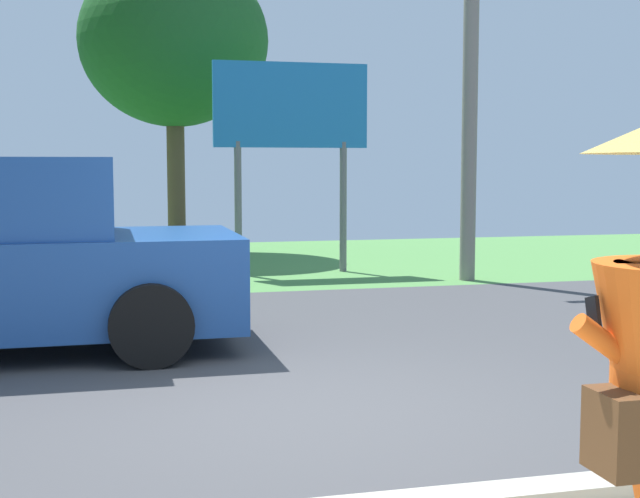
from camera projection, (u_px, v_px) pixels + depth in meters
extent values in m
cube|color=#424244|center=(269.00, 358.00, 8.34)|extent=(40.00, 8.00, 0.10)
cube|color=#4F8A44|center=(189.00, 266.00, 16.06)|extent=(40.00, 8.00, 0.10)
cylinder|color=#E55B19|center=(607.00, 344.00, 3.14)|extent=(0.29, 0.08, 0.24)
cube|color=black|center=(594.00, 317.00, 3.15)|extent=(0.02, 0.11, 0.16)
cube|color=brown|center=(613.00, 433.00, 3.10)|extent=(0.12, 0.24, 0.30)
cube|color=#1E478C|center=(17.00, 205.00, 8.32)|extent=(1.80, 1.84, 0.90)
cube|color=#2D3842|center=(108.00, 204.00, 8.53)|extent=(0.10, 1.70, 0.77)
cylinder|color=black|center=(142.00, 293.00, 9.68)|extent=(0.76, 0.28, 0.76)
cylinder|color=black|center=(151.00, 325.00, 7.75)|extent=(0.76, 0.28, 0.76)
cylinder|color=gray|center=(470.00, 85.00, 13.38)|extent=(0.24, 0.24, 6.08)
cylinder|color=slate|center=(238.00, 208.00, 14.26)|extent=(0.12, 0.12, 2.20)
cylinder|color=slate|center=(343.00, 207.00, 14.69)|extent=(0.12, 0.12, 2.20)
cube|color=#1E72B2|center=(291.00, 105.00, 14.31)|extent=(2.60, 0.10, 1.40)
cylinder|color=brown|center=(176.00, 178.00, 17.50)|extent=(0.36, 0.36, 3.09)
ellipsoid|color=#1E5623|center=(174.00, 40.00, 17.23)|extent=(3.76, 3.76, 3.42)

